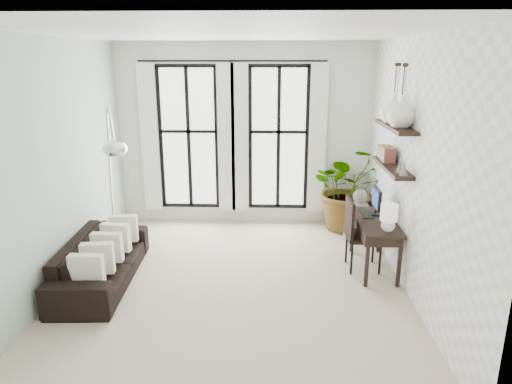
{
  "coord_description": "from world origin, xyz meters",
  "views": [
    {
      "loc": [
        0.47,
        -5.56,
        2.91
      ],
      "look_at": [
        0.27,
        0.3,
        1.2
      ],
      "focal_mm": 32.0,
      "sensor_mm": 36.0,
      "label": 1
    }
  ],
  "objects_px": {
    "sofa": "(101,260)",
    "desk_chair": "(358,230)",
    "buddha": "(359,218)",
    "plant": "(349,187)",
    "arc_lamp": "(110,144)",
    "desk": "(376,224)"
  },
  "relations": [
    {
      "from": "sofa",
      "to": "desk_chair",
      "type": "relative_size",
      "value": 2.01
    },
    {
      "from": "buddha",
      "to": "desk_chair",
      "type": "bearing_deg",
      "value": -101.79
    },
    {
      "from": "plant",
      "to": "desk_chair",
      "type": "distance_m",
      "value": 1.65
    },
    {
      "from": "arc_lamp",
      "to": "buddha",
      "type": "relative_size",
      "value": 2.75
    },
    {
      "from": "plant",
      "to": "desk_chair",
      "type": "bearing_deg",
      "value": -94.74
    },
    {
      "from": "arc_lamp",
      "to": "buddha",
      "type": "height_order",
      "value": "arc_lamp"
    },
    {
      "from": "desk",
      "to": "arc_lamp",
      "type": "distance_m",
      "value": 3.81
    },
    {
      "from": "desk_chair",
      "to": "buddha",
      "type": "height_order",
      "value": "desk_chair"
    },
    {
      "from": "arc_lamp",
      "to": "plant",
      "type": "bearing_deg",
      "value": 25.68
    },
    {
      "from": "plant",
      "to": "arc_lamp",
      "type": "relative_size",
      "value": 0.64
    },
    {
      "from": "sofa",
      "to": "desk",
      "type": "relative_size",
      "value": 1.68
    },
    {
      "from": "sofa",
      "to": "desk_chair",
      "type": "xyz_separation_m",
      "value": [
        3.5,
        0.52,
        0.29
      ]
    },
    {
      "from": "sofa",
      "to": "desk_chair",
      "type": "distance_m",
      "value": 3.55
    },
    {
      "from": "buddha",
      "to": "sofa",
      "type": "bearing_deg",
      "value": -155.96
    },
    {
      "from": "desk_chair",
      "to": "arc_lamp",
      "type": "relative_size",
      "value": 0.44
    },
    {
      "from": "desk_chair",
      "to": "arc_lamp",
      "type": "bearing_deg",
      "value": 179.57
    },
    {
      "from": "sofa",
      "to": "plant",
      "type": "relative_size",
      "value": 1.38
    },
    {
      "from": "sofa",
      "to": "arc_lamp",
      "type": "height_order",
      "value": "arc_lamp"
    },
    {
      "from": "desk",
      "to": "desk_chair",
      "type": "height_order",
      "value": "desk"
    },
    {
      "from": "sofa",
      "to": "desk",
      "type": "bearing_deg",
      "value": -85.3
    },
    {
      "from": "sofa",
      "to": "arc_lamp",
      "type": "xyz_separation_m",
      "value": [
        0.1,
        0.46,
        1.5
      ]
    },
    {
      "from": "sofa",
      "to": "buddha",
      "type": "xyz_separation_m",
      "value": [
        3.74,
        1.67,
        0.06
      ]
    }
  ]
}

